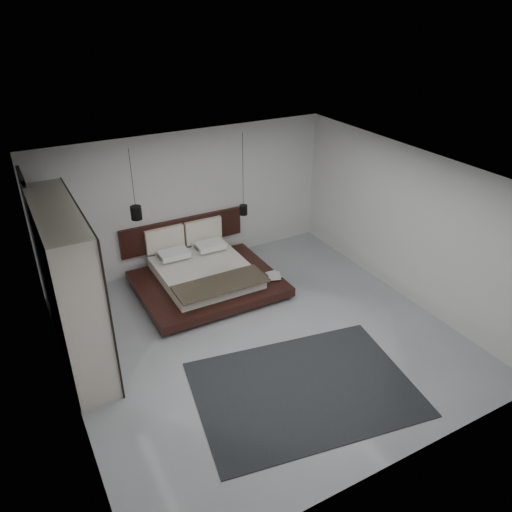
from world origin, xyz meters
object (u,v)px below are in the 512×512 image
pendant_left (136,213)px  rug (304,388)px  bed (204,274)px  wardrobe (70,287)px  pendant_right (243,209)px  lattice_screen (37,247)px

pendant_left → rug: (1.20, -3.70, -1.63)m
bed → wardrobe: 2.86m
pendant_left → rug: pendant_left is taller
rug → pendant_right: bearing=75.7°
pendant_right → rug: pendant_right is taller
bed → pendant_left: 1.78m
bed → pendant_right: bearing=20.1°
wardrobe → pendant_left: bearing=43.1°
pendant_left → wardrobe: (-1.45, -1.35, -0.39)m
pendant_left → pendant_right: same height
lattice_screen → wardrobe: (0.25, -1.49, -0.05)m
bed → pendant_left: pendant_left is taller
lattice_screen → wardrobe: size_ratio=1.02×
bed → lattice_screen: bearing=169.1°
pendant_right → pendant_left: bearing=180.0°
bed → pendant_right: pendant_right is taller
pendant_right → wardrobe: pendant_right is taller
lattice_screen → pendant_right: pendant_right is taller
lattice_screen → pendant_left: pendant_left is taller
bed → rug: bed is taller
bed → rug: 3.32m
lattice_screen → bed: size_ratio=1.00×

